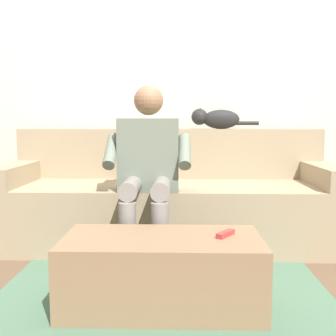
{
  "coord_description": "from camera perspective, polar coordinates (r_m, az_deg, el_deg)",
  "views": [
    {
      "loc": [
        -0.08,
        2.83,
        0.89
      ],
      "look_at": [
        0.0,
        -0.03,
        0.56
      ],
      "focal_mm": 43.77,
      "sensor_mm": 36.0,
      "label": 1
    }
  ],
  "objects": [
    {
      "name": "ground_plane",
      "position": [
        2.4,
        -0.44,
        -15.15
      ],
      "size": [
        8.0,
        8.0,
        0.0
      ],
      "primitive_type": "plane",
      "color": "brown"
    },
    {
      "name": "back_wall",
      "position": [
        3.53,
        0.3,
        14.08
      ],
      "size": [
        5.27,
        0.06,
        2.7
      ],
      "primitive_type": "cube",
      "color": "beige",
      "rests_on": "ground"
    },
    {
      "name": "couch",
      "position": [
        3.03,
        0.06,
        -4.75
      ],
      "size": [
        2.38,
        0.83,
        0.83
      ],
      "color": "#9E896B",
      "rests_on": "ground"
    },
    {
      "name": "coffee_table",
      "position": [
        2.02,
        -0.8,
        -14.23
      ],
      "size": [
        0.94,
        0.47,
        0.34
      ],
      "color": "#8C6B4C",
      "rests_on": "ground"
    },
    {
      "name": "person_solo_seated",
      "position": [
        2.57,
        -2.82,
        0.7
      ],
      "size": [
        0.54,
        0.58,
        1.11
      ],
      "color": "slate",
      "rests_on": "ground"
    },
    {
      "name": "cat_on_backrest",
      "position": [
        3.26,
        6.58,
        6.86
      ],
      "size": [
        0.53,
        0.13,
        0.16
      ],
      "color": "black",
      "rests_on": "couch"
    },
    {
      "name": "remote_red",
      "position": [
        2.0,
        8.0,
        -9.06
      ],
      "size": [
        0.1,
        0.12,
        0.02
      ],
      "primitive_type": "cube",
      "rotation": [
        0.0,
        0.0,
        0.95
      ],
      "color": "#B73333",
      "rests_on": "coffee_table"
    },
    {
      "name": "floor_rug",
      "position": [
        2.19,
        -0.66,
        -17.26
      ],
      "size": [
        1.72,
        1.41,
        0.01
      ],
      "primitive_type": "cube",
      "color": "#4C7056",
      "rests_on": "ground"
    }
  ]
}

